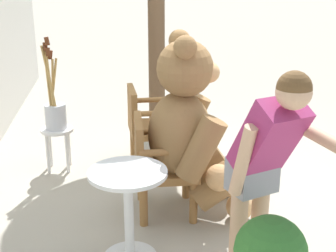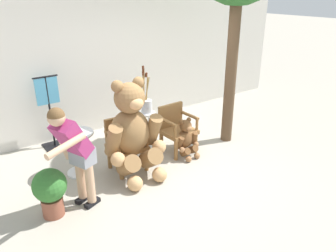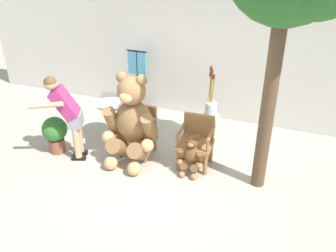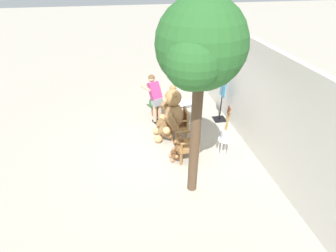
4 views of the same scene
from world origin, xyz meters
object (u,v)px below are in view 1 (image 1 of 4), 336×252
(teddy_bear_large, at_px, (190,128))
(round_side_table, at_px, (129,206))
(wooden_chair_right, at_px, (148,124))
(brush_bucket, at_px, (55,110))
(white_stool, at_px, (58,138))
(wooden_chair_left, at_px, (159,163))
(person_visitor, at_px, (266,159))
(teddy_bear_small, at_px, (174,133))

(teddy_bear_large, height_order, round_side_table, teddy_bear_large)
(wooden_chair_right, height_order, brush_bucket, brush_bucket)
(white_stool, height_order, round_side_table, round_side_table)
(wooden_chair_right, height_order, teddy_bear_large, teddy_bear_large)
(wooden_chair_left, xyz_separation_m, teddy_bear_large, (-0.00, -0.27, 0.31))
(brush_bucket, relative_size, round_side_table, 1.33)
(teddy_bear_large, relative_size, round_side_table, 2.19)
(teddy_bear_large, xyz_separation_m, brush_bucket, (1.04, 1.23, -0.11))
(teddy_bear_large, xyz_separation_m, round_side_table, (-0.70, 0.56, -0.32))
(wooden_chair_left, height_order, round_side_table, wooden_chair_left)
(wooden_chair_right, bearing_deg, teddy_bear_large, -165.80)
(wooden_chair_right, xyz_separation_m, teddy_bear_large, (-1.05, -0.27, 0.31))
(wooden_chair_right, distance_m, brush_bucket, 0.99)
(teddy_bear_large, bearing_deg, white_stool, 49.73)
(teddy_bear_large, bearing_deg, wooden_chair_right, 14.20)
(white_stool, bearing_deg, person_visitor, -143.45)
(teddy_bear_small, xyz_separation_m, white_stool, (-0.02, 1.24, 0.00))
(teddy_bear_small, relative_size, person_visitor, 0.47)
(person_visitor, relative_size, white_stool, 3.29)
(wooden_chair_right, distance_m, round_side_table, 1.78)
(brush_bucket, bearing_deg, round_side_table, -158.77)
(wooden_chair_left, xyz_separation_m, white_stool, (1.04, 0.96, -0.11))
(teddy_bear_small, bearing_deg, wooden_chair_right, 90.83)
(teddy_bear_large, xyz_separation_m, person_visitor, (-1.03, -0.31, 0.13))
(white_stool, distance_m, brush_bucket, 0.31)
(wooden_chair_left, bearing_deg, teddy_bear_large, -90.72)
(person_visitor, bearing_deg, round_side_table, 68.91)
(wooden_chair_left, bearing_deg, brush_bucket, 43.06)
(wooden_chair_left, height_order, person_visitor, person_visitor)
(wooden_chair_right, height_order, person_visitor, person_visitor)
(wooden_chair_right, relative_size, teddy_bear_large, 0.55)
(teddy_bear_large, xyz_separation_m, teddy_bear_small, (1.06, -0.01, -0.42))
(wooden_chair_left, height_order, teddy_bear_small, wooden_chair_left)
(teddy_bear_small, distance_m, brush_bucket, 1.29)
(brush_bucket, bearing_deg, wooden_chair_left, -136.94)
(teddy_bear_small, xyz_separation_m, brush_bucket, (-0.02, 1.25, 0.31))
(wooden_chair_left, relative_size, wooden_chair_right, 1.00)
(teddy_bear_large, height_order, brush_bucket, teddy_bear_large)
(person_visitor, height_order, white_stool, person_visitor)
(teddy_bear_small, height_order, white_stool, teddy_bear_small)
(person_visitor, relative_size, round_side_table, 2.10)
(brush_bucket, bearing_deg, teddy_bear_small, -89.12)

